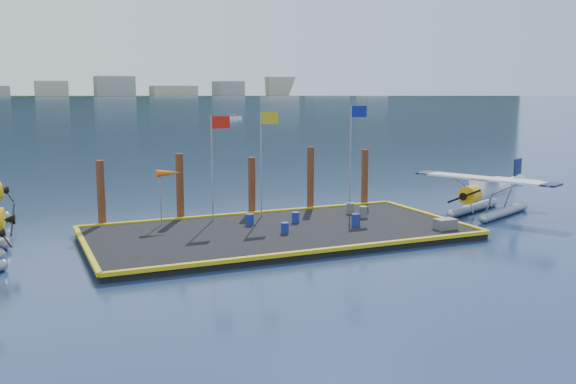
# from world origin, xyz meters

# --- Properties ---
(ground) EXTENTS (4000.00, 4000.00, 0.00)m
(ground) POSITION_xyz_m (0.00, 0.00, 0.00)
(ground) COLOR navy
(ground) RESTS_ON ground
(dock) EXTENTS (20.00, 10.00, 0.40)m
(dock) POSITION_xyz_m (0.00, 0.00, 0.20)
(dock) COLOR black
(dock) RESTS_ON ground
(dock_bumpers) EXTENTS (20.25, 10.25, 0.18)m
(dock_bumpers) POSITION_xyz_m (0.00, 0.00, 0.49)
(dock_bumpers) COLOR #C1AA0B
(dock_bumpers) RESTS_ON dock
(far_backdrop) EXTENTS (3050.00, 2050.00, 810.00)m
(far_backdrop) POSITION_xyz_m (239.91, 1737.52, 9.45)
(far_backdrop) COLOR black
(far_backdrop) RESTS_ON ground
(seaplane_d) EXTENTS (8.46, 8.87, 3.25)m
(seaplane_d) POSITION_xyz_m (14.50, 0.42, 1.42)
(seaplane_d) COLOR #91989E
(seaplane_d) RESTS_ON ground
(drum_0) EXTENTS (0.44, 0.44, 0.62)m
(drum_0) POSITION_xyz_m (-0.96, 1.82, 0.71)
(drum_0) COLOR navy
(drum_0) RESTS_ON dock
(drum_1) EXTENTS (0.48, 0.48, 0.67)m
(drum_1) POSITION_xyz_m (4.31, -0.85, 0.74)
(drum_1) COLOR navy
(drum_1) RESTS_ON dock
(drum_2) EXTENTS (0.48, 0.48, 0.68)m
(drum_2) POSITION_xyz_m (5.91, 1.09, 0.74)
(drum_2) COLOR #57585C
(drum_2) RESTS_ON dock
(drum_3) EXTENTS (0.41, 0.41, 0.58)m
(drum_3) POSITION_xyz_m (-0.02, -0.94, 0.69)
(drum_3) COLOR navy
(drum_3) RESTS_ON dock
(drum_4) EXTENTS (0.47, 0.47, 0.67)m
(drum_4) POSITION_xyz_m (5.82, 2.50, 0.73)
(drum_4) COLOR #57585C
(drum_4) RESTS_ON dock
(drum_5) EXTENTS (0.42, 0.42, 0.60)m
(drum_5) POSITION_xyz_m (1.64, 1.38, 0.70)
(drum_5) COLOR navy
(drum_5) RESTS_ON dock
(crate) EXTENTS (1.13, 0.75, 0.57)m
(crate) POSITION_xyz_m (8.36, -3.47, 0.68)
(crate) COLOR #57585C
(crate) RESTS_ON dock
(flagpole_red) EXTENTS (1.14, 0.08, 6.00)m
(flagpole_red) POSITION_xyz_m (-2.29, 3.80, 4.40)
(flagpole_red) COLOR gray
(flagpole_red) RESTS_ON dock
(flagpole_yellow) EXTENTS (1.14, 0.08, 6.20)m
(flagpole_yellow) POSITION_xyz_m (0.70, 3.80, 4.51)
(flagpole_yellow) COLOR gray
(flagpole_yellow) RESTS_ON dock
(flagpole_blue) EXTENTS (1.14, 0.08, 6.50)m
(flagpole_blue) POSITION_xyz_m (6.70, 3.80, 4.69)
(flagpole_blue) COLOR gray
(flagpole_blue) RESTS_ON dock
(windsock) EXTENTS (1.40, 0.44, 3.12)m
(windsock) POSITION_xyz_m (-5.03, 3.80, 3.23)
(windsock) COLOR gray
(windsock) RESTS_ON dock
(piling_0) EXTENTS (0.44, 0.44, 4.00)m
(piling_0) POSITION_xyz_m (-8.50, 5.40, 2.00)
(piling_0) COLOR #442013
(piling_0) RESTS_ON ground
(piling_1) EXTENTS (0.44, 0.44, 4.20)m
(piling_1) POSITION_xyz_m (-4.00, 5.40, 2.10)
(piling_1) COLOR #442013
(piling_1) RESTS_ON ground
(piling_2) EXTENTS (0.44, 0.44, 3.80)m
(piling_2) POSITION_xyz_m (0.50, 5.40, 1.90)
(piling_2) COLOR #442013
(piling_2) RESTS_ON ground
(piling_3) EXTENTS (0.44, 0.44, 4.30)m
(piling_3) POSITION_xyz_m (4.50, 5.40, 2.15)
(piling_3) COLOR #442013
(piling_3) RESTS_ON ground
(piling_4) EXTENTS (0.44, 0.44, 4.00)m
(piling_4) POSITION_xyz_m (8.50, 5.40, 2.00)
(piling_4) COLOR #442013
(piling_4) RESTS_ON ground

